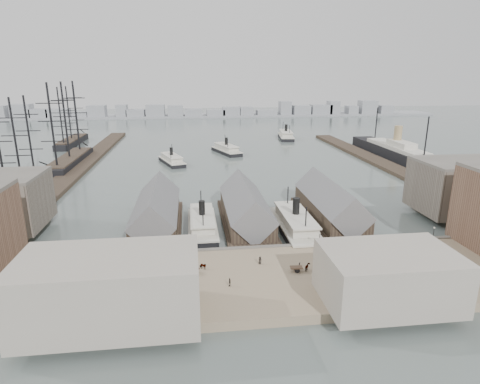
{
  "coord_description": "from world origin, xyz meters",
  "views": [
    {
      "loc": [
        -15.6,
        -94.83,
        42.99
      ],
      "look_at": [
        0.0,
        30.0,
        6.0
      ],
      "focal_mm": 30.0,
      "sensor_mm": 36.0,
      "label": 1
    }
  ],
  "objects": [
    {
      "name": "ground",
      "position": [
        0.0,
        0.0,
        0.0
      ],
      "size": [
        900.0,
        900.0,
        0.0
      ],
      "primitive_type": "plane",
      "color": "#4B5754",
      "rests_on": "ground"
    },
    {
      "name": "quay",
      "position": [
        0.0,
        -20.0,
        1.0
      ],
      "size": [
        180.0,
        30.0,
        2.0
      ],
      "primitive_type": "cube",
      "color": "#816F57",
      "rests_on": "ground"
    },
    {
      "name": "seawall",
      "position": [
        0.0,
        -5.2,
        1.15
      ],
      "size": [
        180.0,
        1.2,
        2.3
      ],
      "primitive_type": "cube",
      "color": "#59544C",
      "rests_on": "ground"
    },
    {
      "name": "west_wharf",
      "position": [
        -68.0,
        100.0,
        0.8
      ],
      "size": [
        10.0,
        220.0,
        1.6
      ],
      "primitive_type": "cube",
      "color": "#2D231C",
      "rests_on": "ground"
    },
    {
      "name": "east_wharf",
      "position": [
        78.0,
        90.0,
        0.8
      ],
      "size": [
        10.0,
        180.0,
        1.6
      ],
      "primitive_type": "cube",
      "color": "#2D231C",
      "rests_on": "ground"
    },
    {
      "name": "ferry_shed_west",
      "position": [
        -26.0,
        16.88,
        4.64
      ],
      "size": [
        14.0,
        42.0,
        12.6
      ],
      "color": "#2D231C",
      "rests_on": "ground"
    },
    {
      "name": "ferry_shed_center",
      "position": [
        0.0,
        16.88,
        4.64
      ],
      "size": [
        14.0,
        42.0,
        12.6
      ],
      "color": "#2D231C",
      "rests_on": "ground"
    },
    {
      "name": "ferry_shed_east",
      "position": [
        26.0,
        16.88,
        4.64
      ],
      "size": [
        14.0,
        42.0,
        12.6
      ],
      "color": "#2D231C",
      "rests_on": "ground"
    },
    {
      "name": "warehouse_east_back",
      "position": [
        68.0,
        15.0,
        9.5
      ],
      "size": [
        28.0,
        20.0,
        15.0
      ],
      "primitive_type": "cube",
      "color": "#60564C",
      "rests_on": "east_land"
    },
    {
      "name": "street_bldg_center",
      "position": [
        20.0,
        -32.0,
        7.0
      ],
      "size": [
        24.0,
        16.0,
        10.0
      ],
      "primitive_type": "cube",
      "color": "gray",
      "rests_on": "quay"
    },
    {
      "name": "street_bldg_west",
      "position": [
        -30.0,
        -32.0,
        8.0
      ],
      "size": [
        30.0,
        16.0,
        12.0
      ],
      "primitive_type": "cube",
      "color": "gray",
      "rests_on": "quay"
    },
    {
      "name": "lamp_post_far_w",
      "position": [
        -45.0,
        -7.0,
        4.71
      ],
      "size": [
        0.44,
        0.44,
        3.92
      ],
      "color": "black",
      "rests_on": "quay"
    },
    {
      "name": "lamp_post_near_w",
      "position": [
        -15.0,
        -7.0,
        4.71
      ],
      "size": [
        0.44,
        0.44,
        3.92
      ],
      "color": "black",
      "rests_on": "quay"
    },
    {
      "name": "lamp_post_near_e",
      "position": [
        15.0,
        -7.0,
        4.71
      ],
      "size": [
        0.44,
        0.44,
        3.92
      ],
      "color": "black",
      "rests_on": "quay"
    },
    {
      "name": "lamp_post_far_e",
      "position": [
        45.0,
        -7.0,
        4.71
      ],
      "size": [
        0.44,
        0.44,
        3.92
      ],
      "color": "black",
      "rests_on": "quay"
    },
    {
      "name": "far_shore",
      "position": [
        -2.07,
        334.14,
        3.91
      ],
      "size": [
        500.0,
        40.0,
        15.72
      ],
      "color": "gray",
      "rests_on": "ground"
    },
    {
      "name": "ferry_docked_west",
      "position": [
        -13.0,
        12.56,
        2.23
      ],
      "size": [
        7.98,
        26.62,
        9.51
      ],
      "color": "black",
      "rests_on": "ground"
    },
    {
      "name": "ferry_docked_east",
      "position": [
        13.0,
        8.08,
        2.52
      ],
      "size": [
        9.04,
        30.14,
        10.76
      ],
      "color": "black",
      "rests_on": "ground"
    },
    {
      "name": "ferry_open_near",
      "position": [
        -25.12,
        104.39,
        2.04
      ],
      "size": [
        14.9,
        25.41,
        8.7
      ],
      "rotation": [
        0.0,
        0.0,
        0.33
      ],
      "color": "black",
      "rests_on": "ground"
    },
    {
      "name": "ferry_open_mid",
      "position": [
        4.57,
        128.69,
        2.21
      ],
      "size": [
        16.32,
        27.58,
        9.45
      ],
      "rotation": [
        0.0,
        0.0,
        0.34
      ],
      "color": "black",
      "rests_on": "ground"
    },
    {
      "name": "ferry_open_far",
      "position": [
        50.41,
        176.59,
        2.46
      ],
      "size": [
        12.43,
        30.22,
        10.48
      ],
      "rotation": [
        0.0,
        0.0,
        -0.13
      ],
      "color": "black",
      "rests_on": "ground"
    },
    {
      "name": "sailing_ship_near",
      "position": [
        -81.23,
        58.17,
        2.57
      ],
      "size": [
        8.53,
        58.73,
        35.05
      ],
      "color": "black",
      "rests_on": "ground"
    },
    {
      "name": "sailing_ship_mid",
      "position": [
        -74.47,
        106.72,
        2.86
      ],
      "size": [
        9.7,
        56.06,
        39.89
      ],
      "color": "black",
      "rests_on": "ground"
    },
    {
      "name": "sailing_ship_far",
      "position": [
        -90.34,
        169.94,
        2.61
      ],
      "size": [
        8.79,
        48.83,
        36.13
      ],
      "color": "black",
      "rests_on": "ground"
    },
    {
      "name": "ocean_steamer",
      "position": [
        92.0,
        101.81,
        3.75
      ],
      "size": [
        11.92,
        87.11,
        17.42
      ],
      "color": "black",
      "rests_on": "ground"
    },
    {
      "name": "horse_cart_left",
      "position": [
        -36.45,
        -16.56,
        2.83
      ],
      "size": [
        4.69,
        1.58,
        1.66
      ],
      "rotation": [
        0.0,
        0.0,
        1.54
      ],
      "color": "black",
      "rests_on": "quay"
    },
    {
      "name": "horse_cart_center",
      "position": [
        -14.59,
        -15.57,
        2.77
      ],
      "size": [
        4.59,
        3.6,
        1.46
      ],
      "rotation": [
        0.0,
        0.0,
        0.98
      ],
      "color": "black",
      "rests_on": "quay"
    },
    {
      "name": "horse_cart_right",
      "position": [
        8.11,
        -18.59,
        2.81
      ],
      "size": [
        4.67,
        1.83,
        1.6
      ],
      "rotation": [
        0.0,
        0.0,
        1.51
      ],
      "color": "black",
      "rests_on": "quay"
    },
    {
      "name": "pedestrian_0",
      "position": [
        -41.03,
        -13.02,
        2.86
      ],
      "size": [
        0.77,
        0.76,
        1.72
      ],
      "primitive_type": "imported",
      "rotation": [
        0.0,
        0.0,
        5.53
      ],
      "color": "black",
      "rests_on": "quay"
    },
    {
      "name": "pedestrian_1",
      "position": [
        -40.51,
        -18.71,
        2.88
      ],
      "size": [
        1.01,
        0.88,
        1.76
      ],
      "primitive_type": "imported",
      "rotation": [
        0.0,
        0.0,
        3.43
      ],
      "color": "black",
      "rests_on": "quay"
    },
    {
      "name": "pedestrian_2",
      "position": [
        -22.57,
        -9.72,
        2.78
      ],
      "size": [
        0.77,
        1.1,
        1.56
      ],
      "primitive_type": "imported",
      "rotation": [
        0.0,
        0.0,
        1.38
      ],
      "color": "black",
      "rests_on": "quay"
    },
    {
      "name": "pedestrian_3",
      "position": [
        -8.71,
        -23.0,
        2.86
      ],
      "size": [
        0.56,
        1.06,
        1.73
      ],
      "primitive_type": "imported",
      "rotation": [
        0.0,
        0.0,
        4.85
      ],
      "color": "black",
      "rests_on": "quay"
    },
    {
      "name": "pedestrian_4",
      "position": [
        -0.97,
        -14.05,
        2.89
      ],
      "size": [
        1.0,
        1.03,
        1.78
      ],
      "primitive_type": "imported",
      "rotation": [
        0.0,
        0.0,
        2.28
      ],
      "color": "black",
      "rests_on": "quay"
    },
    {
      "name": "pedestrian_5",
      "position": [
        7.12,
        -17.64,
        2.82
      ],
      "size": [
        0.71,
        0.74,
        1.63
      ],
      "primitive_type": "imported",
      "rotation": [
        0.0,
        0.0,
        4.04
      ],
      "color": "black",
      "rests_on": "quay"
    },
    {
      "name": "pedestrian_6",
      "position": [
        20.38,
        -13.5,
        2.9
      ],
      "size": [
        1.01,
        1.09,
        1.8
      ],
      "primitive_type": "imported",
      "rotation": [
        0.0,
        0.0,
        1.09
      ],
      "color": "black",
      "rests_on": "quay"
    },
    {
      "name": "pedestrian_7",
      "position": [
        26.76,
        -23.6,
        2.87
      ],
      "size": [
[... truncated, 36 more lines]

